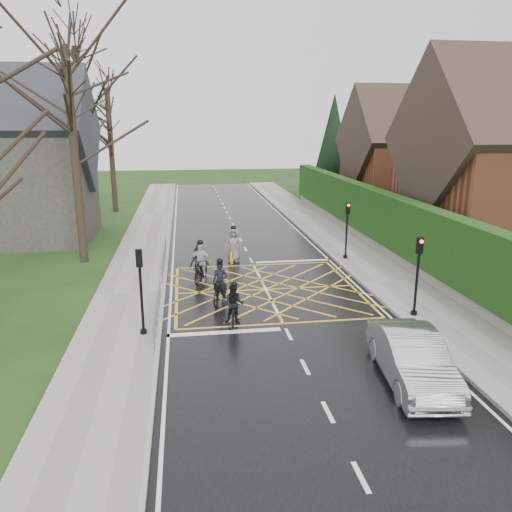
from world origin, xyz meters
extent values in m
plane|color=black|center=(0.00, 0.00, 0.00)|extent=(120.00, 120.00, 0.00)
cube|color=black|center=(0.00, 0.00, 0.01)|extent=(9.00, 80.00, 0.01)
cube|color=gray|center=(6.00, 0.00, 0.07)|extent=(3.00, 80.00, 0.15)
cube|color=gray|center=(-6.00, 0.00, 0.07)|extent=(3.00, 80.00, 0.15)
cube|color=slate|center=(7.75, 6.00, 0.35)|extent=(0.50, 38.00, 0.70)
cube|color=black|center=(7.75, 6.00, 2.10)|extent=(0.90, 38.00, 2.80)
cube|color=brown|center=(14.75, 18.00, 3.00)|extent=(9.00, 8.00, 6.00)
cube|color=#33251E|center=(14.75, 18.00, 5.90)|extent=(9.80, 8.80, 8.80)
cube|color=brown|center=(17.45, 18.00, 8.50)|extent=(0.70, 0.70, 1.60)
cylinder|color=black|center=(10.75, 26.00, 0.60)|extent=(0.50, 0.50, 1.20)
cone|color=black|center=(10.75, 26.00, 5.00)|extent=(4.60, 4.60, 10.00)
cube|color=#2D2B28|center=(-13.50, 12.00, 3.50)|extent=(8.00, 7.00, 7.00)
cube|color=#26282D|center=(-13.50, 12.00, 6.90)|extent=(8.80, 7.80, 7.80)
cylinder|color=black|center=(-9.00, 6.00, 5.50)|extent=(0.44, 0.44, 11.00)
cylinder|color=black|center=(-10.00, 14.00, 6.00)|extent=(0.44, 0.44, 12.00)
cylinder|color=black|center=(-9.30, 22.00, 5.00)|extent=(0.44, 0.44, 10.00)
cylinder|color=slate|center=(-4.65, -3.50, 1.00)|extent=(0.05, 5.00, 0.05)
cylinder|color=slate|center=(-4.65, -3.50, 0.55)|extent=(0.04, 5.00, 0.04)
cylinder|color=slate|center=(-4.65, -6.00, 0.50)|extent=(0.04, 0.04, 1.00)
cylinder|color=slate|center=(-4.65, -1.00, 0.50)|extent=(0.04, 0.04, 1.00)
cylinder|color=slate|center=(-4.65, 4.00, 1.00)|extent=(0.05, 6.00, 0.05)
cylinder|color=slate|center=(-4.65, 4.00, 0.55)|extent=(0.04, 6.00, 0.04)
cylinder|color=slate|center=(-4.65, 1.00, 0.50)|extent=(0.04, 0.04, 1.00)
cylinder|color=slate|center=(-4.65, 7.00, 0.50)|extent=(0.04, 0.04, 1.00)
cylinder|color=black|center=(5.10, 4.20, 1.50)|extent=(0.10, 0.10, 3.00)
cylinder|color=black|center=(5.10, 4.20, 0.15)|extent=(0.24, 0.24, 0.30)
cube|color=black|center=(5.10, 4.20, 2.90)|extent=(0.22, 0.16, 0.62)
sphere|color=#FF0C0C|center=(5.10, 4.08, 3.08)|extent=(0.14, 0.14, 0.14)
cylinder|color=black|center=(5.10, -4.20, 1.50)|extent=(0.10, 0.10, 3.00)
cylinder|color=black|center=(5.10, -4.20, 0.15)|extent=(0.24, 0.24, 0.30)
cube|color=black|center=(5.10, -4.20, 2.90)|extent=(0.22, 0.16, 0.62)
sphere|color=#FF0C0C|center=(5.10, -4.32, 3.08)|extent=(0.14, 0.14, 0.14)
cylinder|color=black|center=(-5.10, -4.50, 1.50)|extent=(0.10, 0.10, 3.00)
cylinder|color=black|center=(-5.10, -4.50, 0.15)|extent=(0.24, 0.24, 0.30)
cube|color=black|center=(-5.10, -4.50, 2.90)|extent=(0.22, 0.16, 0.62)
sphere|color=#FF0C0C|center=(-5.10, -4.38, 3.08)|extent=(0.14, 0.14, 0.14)
imported|color=black|center=(-2.15, -1.33, 0.51)|extent=(1.28, 2.06, 1.02)
imported|color=black|center=(-2.15, -1.23, 0.87)|extent=(0.73, 0.60, 1.74)
sphere|color=black|center=(-2.15, -1.23, 1.76)|extent=(0.27, 0.27, 0.27)
imported|color=black|center=(-1.81, -3.81, 0.50)|extent=(0.82, 1.73, 1.00)
imported|color=black|center=(-1.81, -3.71, 0.77)|extent=(0.85, 0.73, 1.53)
sphere|color=black|center=(-1.81, -3.71, 1.55)|extent=(0.24, 0.24, 0.24)
imported|color=black|center=(-2.90, 2.35, 0.45)|extent=(0.94, 1.80, 0.90)
imported|color=black|center=(-2.90, 2.45, 0.76)|extent=(1.08, 0.76, 1.53)
sphere|color=black|center=(-2.90, 2.45, 1.55)|extent=(0.24, 0.24, 0.24)
imported|color=black|center=(-2.86, 1.67, 0.60)|extent=(1.18, 2.09, 1.21)
imported|color=#B5B5B9|center=(-2.86, 1.77, 0.92)|extent=(1.17, 0.77, 1.85)
sphere|color=black|center=(-2.86, 1.77, 1.87)|extent=(0.29, 0.29, 0.29)
imported|color=gold|center=(-0.96, 4.87, 0.54)|extent=(1.20, 2.17, 1.08)
imported|color=slate|center=(-0.96, 4.97, 0.92)|extent=(1.01, 0.79, 1.83)
sphere|color=black|center=(-0.96, 4.97, 1.85)|extent=(0.29, 0.29, 0.29)
imported|color=#AFB3B7|center=(2.84, -8.76, 0.75)|extent=(2.11, 4.69, 1.50)
camera|label=1|loc=(-3.51, -21.13, 7.33)|focal=35.00mm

